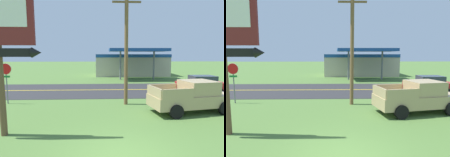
% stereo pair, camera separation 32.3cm
% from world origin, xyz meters
% --- Properties ---
extents(road_asphalt, '(140.00, 8.00, 0.02)m').
position_xyz_m(road_asphalt, '(0.00, 13.00, 0.01)').
color(road_asphalt, '#2B2B2D').
rests_on(road_asphalt, ground).
extents(road_centre_line, '(126.00, 0.20, 0.01)m').
position_xyz_m(road_centre_line, '(0.00, 13.00, 0.02)').
color(road_centre_line, gold).
rests_on(road_centre_line, road_asphalt).
extents(stop_sign, '(0.80, 0.08, 2.95)m').
position_xyz_m(stop_sign, '(-7.64, 7.86, 2.03)').
color(stop_sign, slate).
rests_on(stop_sign, ground).
extents(utility_pole, '(2.19, 0.26, 8.43)m').
position_xyz_m(utility_pole, '(0.97, 7.34, 4.55)').
color(utility_pole, brown).
rests_on(utility_pole, ground).
extents(gas_station, '(12.00, 11.50, 4.40)m').
position_xyz_m(gas_station, '(4.20, 26.72, 1.94)').
color(gas_station, beige).
rests_on(gas_station, ground).
extents(pickup_tan_parked_on_lawn, '(5.47, 2.93, 1.96)m').
position_xyz_m(pickup_tan_parked_on_lawn, '(4.90, 5.33, 0.96)').
color(pickup_tan_parked_on_lawn, tan).
rests_on(pickup_tan_parked_on_lawn, ground).
extents(car_red_near_lane, '(4.20, 2.00, 1.64)m').
position_xyz_m(car_red_near_lane, '(8.40, 11.00, 0.83)').
color(car_red_near_lane, red).
rests_on(car_red_near_lane, ground).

